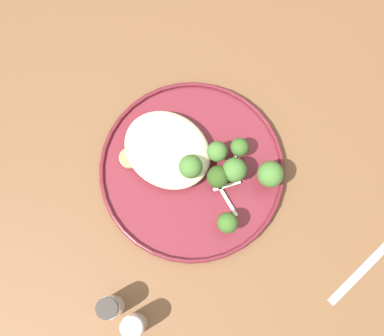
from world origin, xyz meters
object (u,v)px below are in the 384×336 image
Objects in this scene: dinner_plate at (192,170)px; seared_scallop_rear_pale at (143,146)px; seared_scallop_tilted_round at (160,135)px; pepper_shaker at (109,306)px; broccoli_floret_rear_charred at (239,148)px; broccoli_floret_center_pile at (191,167)px; broccoli_floret_front_edge at (227,223)px; broccoli_floret_right_tilted at (217,152)px; broccoli_floret_small_sprig at (234,170)px; dinner_fork at (376,256)px; salt_shaker at (134,325)px; seared_scallop_large_seared at (169,153)px; broccoli_floret_beside_noodles at (270,174)px; broccoli_floret_left_leaning at (218,177)px; seared_scallop_tiny_bay at (130,158)px.

dinner_plate is 9.27× the size of seared_scallop_rear_pale.
seared_scallop_tilted_round is 0.36× the size of pepper_shaker.
broccoli_floret_center_pile reaches higher than broccoli_floret_rear_charred.
pepper_shaker is (0.07, 0.19, -0.01)m from broccoli_floret_front_edge.
broccoli_floret_right_tilted is 0.04m from broccoli_floret_small_sprig.
broccoli_floret_right_tilted is 1.02× the size of broccoli_floret_front_edge.
broccoli_floret_rear_charred is 0.26m from dinner_fork.
broccoli_floret_small_sprig is at bearing -96.52° from pepper_shaker.
seared_scallop_rear_pale is at bearing 11.23° from dinner_plate.
dinner_plate is at bearing 57.17° from broccoli_floret_rear_charred.
salt_shaker is at bearing 100.53° from broccoli_floret_right_tilted.
seared_scallop_large_seared is at bearing -64.31° from salt_shaker.
broccoli_floret_beside_noodles is (-0.19, -0.07, 0.03)m from seared_scallop_rear_pale.
broccoli_floret_left_leaning is 0.24m from salt_shaker.
seared_scallop_large_seared is (-0.04, -0.02, 0.00)m from seared_scallop_rear_pale.
salt_shaker is at bearing 115.69° from seared_scallop_large_seared.
broccoli_floret_small_sprig is (0.05, 0.02, -0.00)m from broccoli_floret_beside_noodles.
broccoli_floret_front_edge reaches higher than seared_scallop_rear_pale.
seared_scallop_rear_pale is at bearing -55.11° from salt_shaker.
pepper_shaker is (0.02, 0.24, -0.01)m from broccoli_floret_left_leaning.
seared_scallop_large_seared is 0.05m from broccoli_floret_center_pile.
broccoli_floret_rear_charred reaches higher than dinner_fork.
broccoli_floret_center_pile is at bearing -83.79° from pepper_shaker.
seared_scallop_tilted_round is 0.13m from broccoli_floret_rear_charred.
broccoli_floret_right_tilted is 0.81× the size of pepper_shaker.
seared_scallop_tiny_bay is 0.41m from dinner_fork.
broccoli_floret_front_edge is at bearing 159.00° from broccoli_floret_center_pile.
pepper_shaker is (0.08, 0.29, -0.02)m from broccoli_floret_beside_noodles.
broccoli_floret_right_tilted is at bearing 50.88° from broccoli_floret_rear_charred.
broccoli_floret_beside_noodles is 1.13× the size of broccoli_floret_front_edge.
broccoli_floret_left_leaning is 0.07m from broccoli_floret_front_edge.
dinner_fork is at bearing -175.99° from broccoli_floret_right_tilted.
broccoli_floret_small_sprig is at bearing 112.56° from broccoli_floret_rear_charred.
broccoli_floret_center_pile and salt_shaker have the same top height.
broccoli_floret_small_sprig is (-0.14, -0.05, 0.02)m from seared_scallop_rear_pale.
dinner_fork is (-0.28, -0.02, -0.04)m from broccoli_floret_right_tilted.
broccoli_floret_rear_charred is 0.08m from broccoli_floret_center_pile.
broccoli_floret_beside_noodles is at bearing -158.96° from seared_scallop_rear_pale.
broccoli_floret_beside_noodles is 0.91× the size of pepper_shaker.
dinner_plate is 0.06m from broccoli_floret_right_tilted.
seared_scallop_tiny_bay is at bearing 21.88° from broccoli_floret_left_leaning.
dinner_plate is 11.49× the size of seared_scallop_large_seared.
broccoli_floret_center_pile reaches higher than broccoli_floret_right_tilted.
broccoli_floret_beside_noodles is at bearing -152.46° from seared_scallop_tiny_bay.
seared_scallop_tilted_round is 0.76× the size of seared_scallop_tiny_bay.
dinner_plate is 5.32× the size of broccoli_floret_right_tilted.
dinner_plate is at bearing 62.49° from broccoli_floret_right_tilted.
seared_scallop_rear_pale is 0.52× the size of broccoli_floret_beside_noodles.
salt_shaker reaches higher than broccoli_floret_left_leaning.
salt_shaker is (-0.05, 0.27, -0.01)m from broccoli_floret_right_tilted.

